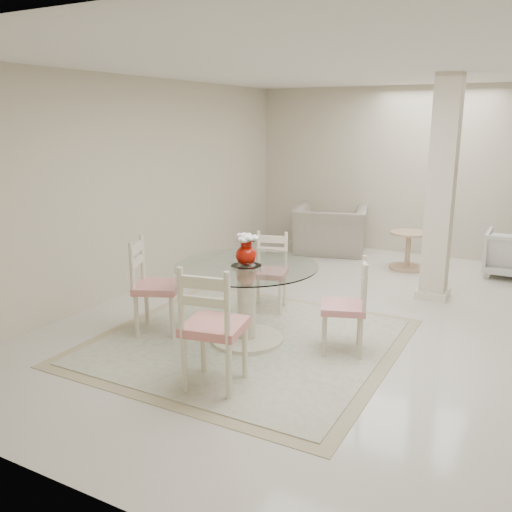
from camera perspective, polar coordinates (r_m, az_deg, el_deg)
The scene contains 13 objects.
ground at distance 6.12m, azimuth 11.12°, elevation -6.95°, with size 7.00×7.00×0.00m, color beige.
room_shell at distance 5.72m, azimuth 12.02°, elevation 10.65°, with size 6.02×7.02×2.71m.
column at distance 6.92m, azimuth 18.91°, elevation 6.57°, with size 0.30×0.30×2.70m, color beige.
area_rug at distance 5.53m, azimuth -1.00°, elevation -8.95°, with size 2.88×2.88×0.02m.
dining_table at distance 5.38m, azimuth -1.01°, elevation -5.02°, with size 1.39×1.39×0.80m.
red_vase at distance 5.22m, azimuth -1.02°, elevation 0.75°, with size 0.24×0.23×0.31m.
dining_chair_east at distance 5.18m, azimuth 9.92°, elevation -4.55°, with size 0.52×0.52×1.02m.
dining_chair_north at distance 6.28m, azimuth 1.49°, elevation -1.05°, with size 0.49×0.49×1.00m.
dining_chair_west at distance 5.67m, azimuth -11.05°, elevation -2.40°, with size 0.59×0.59×1.11m.
dining_chair_south at distance 4.39m, azimuth -4.77°, elevation -6.65°, with size 0.55×0.55×1.18m.
recliner_taupe at distance 9.09m, azimuth 7.76°, elevation 2.72°, with size 1.19×1.04×0.77m, color gray.
armchair_white at distance 8.48m, azimuth 25.34°, elevation 0.22°, with size 0.70×0.72×0.66m, color silver.
side_table at distance 8.36m, azimuth 15.69°, elevation 0.41°, with size 0.54×0.54×0.56m.
Camera 1 is at (1.62, -5.48, 2.19)m, focal length 38.00 mm.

